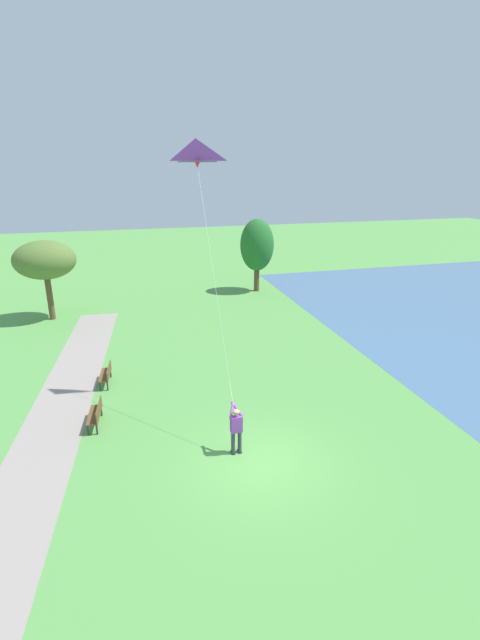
{
  "coord_description": "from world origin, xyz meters",
  "views": [
    {
      "loc": [
        -3.92,
        -12.17,
        9.57
      ],
      "look_at": [
        -0.3,
        1.35,
        4.69
      ],
      "focal_mm": 25.14,
      "sensor_mm": 36.0,
      "label": 1
    }
  ],
  "objects_px": {
    "park_bench_far_walkway": "(107,374)",
    "tree_horizon_far": "(45,261)",
    "flying_kite": "(196,155)",
    "park_bench_near_walkway": "(96,413)",
    "person_kite_flyer": "(236,427)",
    "tree_lakeside_far": "(257,245)"
  },
  "relations": [
    {
      "from": "tree_lakeside_far",
      "to": "park_bench_far_walkway",
      "type": "bearing_deg",
      "value": -129.76
    },
    {
      "from": "park_bench_near_walkway",
      "to": "tree_horizon_far",
      "type": "distance_m",
      "value": 14.68
    },
    {
      "from": "flying_kite",
      "to": "park_bench_far_walkway",
      "type": "xyz_separation_m",
      "value": [
        -4.13,
        1.92,
        -9.4
      ]
    },
    {
      "from": "park_bench_far_walkway",
      "to": "tree_horizon_far",
      "type": "height_order",
      "value": "tree_horizon_far"
    },
    {
      "from": "park_bench_near_walkway",
      "to": "park_bench_far_walkway",
      "type": "relative_size",
      "value": 1.0
    },
    {
      "from": "park_bench_near_walkway",
      "to": "tree_lakeside_far",
      "type": "bearing_deg",
      "value": 55.68
    },
    {
      "from": "flying_kite",
      "to": "park_bench_far_walkway",
      "type": "height_order",
      "value": "flying_kite"
    },
    {
      "from": "tree_lakeside_far",
      "to": "flying_kite",
      "type": "bearing_deg",
      "value": -114.86
    },
    {
      "from": "flying_kite",
      "to": "park_bench_near_walkway",
      "type": "bearing_deg",
      "value": -160.76
    },
    {
      "from": "person_kite_flyer",
      "to": "flying_kite",
      "type": "distance_m",
      "value": 10.02
    },
    {
      "from": "flying_kite",
      "to": "park_bench_far_walkway",
      "type": "distance_m",
      "value": 10.45
    },
    {
      "from": "flying_kite",
      "to": "park_bench_near_walkway",
      "type": "relative_size",
      "value": 5.67
    },
    {
      "from": "tree_lakeside_far",
      "to": "park_bench_near_walkway",
      "type": "bearing_deg",
      "value": -124.32
    },
    {
      "from": "flying_kite",
      "to": "tree_lakeside_far",
      "type": "distance_m",
      "value": 18.25
    },
    {
      "from": "person_kite_flyer",
      "to": "park_bench_near_walkway",
      "type": "bearing_deg",
      "value": 147.02
    },
    {
      "from": "person_kite_flyer",
      "to": "park_bench_far_walkway",
      "type": "relative_size",
      "value": 1.19
    },
    {
      "from": "person_kite_flyer",
      "to": "tree_lakeside_far",
      "type": "xyz_separation_m",
      "value": [
        6.9,
        20.21,
        2.58
      ]
    },
    {
      "from": "park_bench_near_walkway",
      "to": "tree_lakeside_far",
      "type": "relative_size",
      "value": 0.27
    },
    {
      "from": "flying_kite",
      "to": "park_bench_near_walkway",
      "type": "distance_m",
      "value": 10.53
    },
    {
      "from": "person_kite_flyer",
      "to": "flying_kite",
      "type": "height_order",
      "value": "flying_kite"
    },
    {
      "from": "tree_horizon_far",
      "to": "park_bench_near_walkway",
      "type": "bearing_deg",
      "value": -76.96
    },
    {
      "from": "flying_kite",
      "to": "tree_horizon_far",
      "type": "distance_m",
      "value": 15.77
    }
  ]
}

